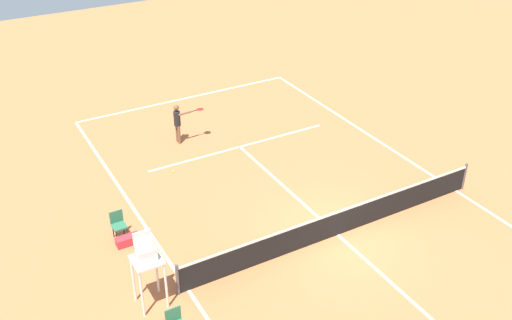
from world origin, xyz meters
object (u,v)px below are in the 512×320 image
player_serving (178,120)px  umpire_chair (147,259)px  tennis_ball (173,171)px  equipment_bag (128,240)px  courtside_chair_mid (118,224)px

player_serving → umpire_chair: (4.46, 8.41, 0.57)m
player_serving → tennis_ball: (1.18, 2.11, -1.00)m
tennis_ball → equipment_bag: equipment_bag is taller
player_serving → courtside_chair_mid: size_ratio=1.83×
tennis_ball → courtside_chair_mid: size_ratio=0.07×
player_serving → tennis_ball: bearing=-32.0°
player_serving → tennis_ball: size_ratio=25.56×
player_serving → equipment_bag: size_ratio=2.29×
player_serving → umpire_chair: 9.53m
courtside_chair_mid → player_serving: bearing=-130.3°
player_serving → equipment_bag: 6.97m
umpire_chair → courtside_chair_mid: 3.55m
tennis_ball → courtside_chair_mid: 4.28m
tennis_ball → equipment_bag: 4.53m
tennis_ball → umpire_chair: 7.28m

